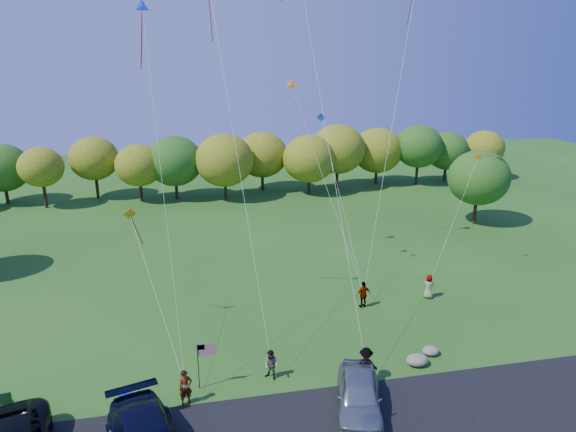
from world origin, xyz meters
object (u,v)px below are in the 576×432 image
Objects in this scene: flyer_e at (429,286)px; minivan_silver at (359,395)px; flyer_a at (186,388)px; flyer_d at (363,295)px; flyer_b at (271,365)px; flyer_c at (366,365)px; trash_barrel at (125,400)px.

minivan_silver is at bearing 82.33° from flyer_e.
flyer_d is at bearing 16.47° from flyer_a.
minivan_silver is 2.79× the size of flyer_a.
flyer_c is at bearing 28.69° from flyer_b.
flyer_b is (4.39, 1.17, -0.09)m from flyer_a.
flyer_a reaches higher than trash_barrel.
flyer_b is at bearing 153.18° from minivan_silver.
flyer_c is 11.23m from flyer_e.
flyer_e is at bearing 72.33° from flyer_b.
flyer_a is 0.95× the size of flyer_c.
minivan_silver is 2.51m from flyer_c.
flyer_b is 1.89× the size of trash_barrel.
flyer_b is at bearing 6.87° from trash_barrel.
flyer_d reaches higher than trash_barrel.
flyer_a is 9.15m from flyer_c.
flyer_a reaches higher than flyer_e.
trash_barrel is at bearing 157.04° from flyer_a.
minivan_silver is at bearing -0.75° from flyer_b.
flyer_d reaches higher than flyer_e.
flyer_c is 8.31m from flyer_d.
flyer_a is 2.92m from trash_barrel.
minivan_silver is 11.19m from trash_barrel.
flyer_e is at bearing -117.82° from flyer_c.
flyer_e is at bearing 9.10° from flyer_a.
minivan_silver is at bearing 77.97° from flyer_c.
flyer_a is at bearing -5.80° from trash_barrel.
flyer_a is 14.20m from flyer_d.
flyer_c reaches higher than flyer_d.
flyer_c reaches higher than flyer_b.
flyer_c reaches higher than flyer_a.
minivan_silver is 4.98m from flyer_b.
flyer_c reaches higher than flyer_e.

